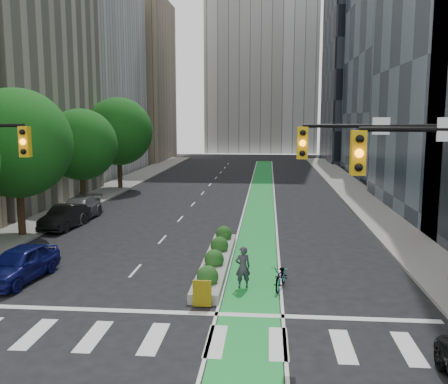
% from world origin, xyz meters
% --- Properties ---
extents(ground, '(160.00, 160.00, 0.00)m').
position_xyz_m(ground, '(0.00, 0.00, 0.00)').
color(ground, black).
rests_on(ground, ground).
extents(sidewalk_left, '(3.60, 90.00, 0.15)m').
position_xyz_m(sidewalk_left, '(-11.80, 25.00, 0.07)').
color(sidewalk_left, gray).
rests_on(sidewalk_left, ground).
extents(sidewalk_right, '(3.60, 90.00, 0.15)m').
position_xyz_m(sidewalk_right, '(11.80, 25.00, 0.07)').
color(sidewalk_right, gray).
rests_on(sidewalk_right, ground).
extents(bike_lane_paint, '(2.20, 70.00, 0.01)m').
position_xyz_m(bike_lane_paint, '(3.00, 30.00, 0.01)').
color(bike_lane_paint, green).
rests_on(bike_lane_paint, ground).
extents(building_tan_far, '(14.00, 16.00, 26.00)m').
position_xyz_m(building_tan_far, '(-20.00, 66.00, 13.00)').
color(building_tan_far, tan).
rests_on(building_tan_far, ground).
extents(building_dark_end, '(14.00, 18.00, 28.00)m').
position_xyz_m(building_dark_end, '(20.00, 68.00, 14.00)').
color(building_dark_end, black).
rests_on(building_dark_end, ground).
extents(tree_mid, '(6.40, 6.40, 8.78)m').
position_xyz_m(tree_mid, '(-11.00, 12.00, 5.57)').
color(tree_mid, black).
rests_on(tree_mid, ground).
extents(tree_midfar, '(5.60, 5.60, 7.76)m').
position_xyz_m(tree_midfar, '(-11.00, 22.00, 4.95)').
color(tree_midfar, black).
rests_on(tree_midfar, ground).
extents(tree_far, '(6.60, 6.60, 9.00)m').
position_xyz_m(tree_far, '(-11.00, 32.00, 5.69)').
color(tree_far, black).
rests_on(tree_far, ground).
extents(signal_right, '(5.82, 0.51, 7.20)m').
position_xyz_m(signal_right, '(8.67, 0.47, 4.80)').
color(signal_right, black).
rests_on(signal_right, ground).
extents(median_planter, '(1.20, 10.26, 1.10)m').
position_xyz_m(median_planter, '(1.20, 7.04, 0.37)').
color(median_planter, gray).
rests_on(median_planter, ground).
extents(bicycle, '(1.06, 2.06, 1.03)m').
position_xyz_m(bicycle, '(4.20, 4.24, 0.52)').
color(bicycle, gray).
rests_on(bicycle, ground).
extents(cyclist, '(0.74, 0.60, 1.78)m').
position_xyz_m(cyclist, '(2.61, 4.13, 0.89)').
color(cyclist, '#38343F').
rests_on(cyclist, ground).
extents(parked_car_left_near, '(2.27, 4.66, 1.53)m').
position_xyz_m(parked_car_left_near, '(-7.14, 4.15, 0.77)').
color(parked_car_left_near, '#0E1155').
rests_on(parked_car_left_near, ground).
extents(parked_car_left_mid, '(1.94, 4.61, 1.48)m').
position_xyz_m(parked_car_left_mid, '(-9.36, 14.44, 0.74)').
color(parked_car_left_mid, black).
rests_on(parked_car_left_mid, ground).
extents(parked_car_left_far, '(2.20, 5.28, 1.52)m').
position_xyz_m(parked_car_left_far, '(-9.50, 16.98, 0.76)').
color(parked_car_left_far, '#5B5D61').
rests_on(parked_car_left_far, ground).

